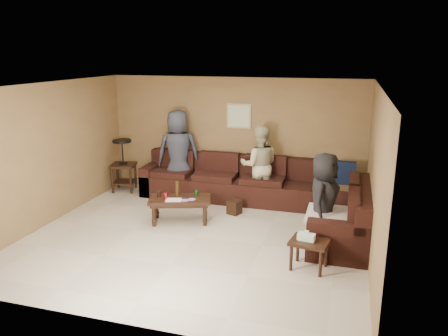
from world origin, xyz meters
name	(u,v)px	position (x,y,z in m)	size (l,w,h in m)	color
room	(194,140)	(0.00, 0.00, 1.66)	(5.60, 5.50, 2.50)	#BFB5A2
sectional_sofa	(262,195)	(0.81, 1.52, 0.33)	(4.65, 2.90, 0.97)	black
coffee_table	(180,201)	(-0.50, 0.57, 0.39)	(1.22, 0.86, 0.74)	black
end_table_left	(123,164)	(-2.38, 1.95, 0.60)	(0.61, 0.61, 1.15)	black
side_table_right	(309,244)	(1.91, -0.58, 0.38)	(0.59, 0.51, 0.58)	black
waste_bin	(234,207)	(0.34, 1.24, 0.13)	(0.22, 0.22, 0.27)	black
wall_art	(239,116)	(0.10, 2.48, 1.70)	(0.52, 0.04, 0.52)	tan
person_left	(178,153)	(-1.12, 2.07, 0.92)	(0.90, 0.59, 1.84)	#2B2F3C
person_middle	(259,165)	(0.66, 1.97, 0.80)	(0.78, 0.61, 1.60)	#BAB38A
person_right	(323,200)	(2.04, 0.25, 0.76)	(0.75, 0.49, 1.53)	black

